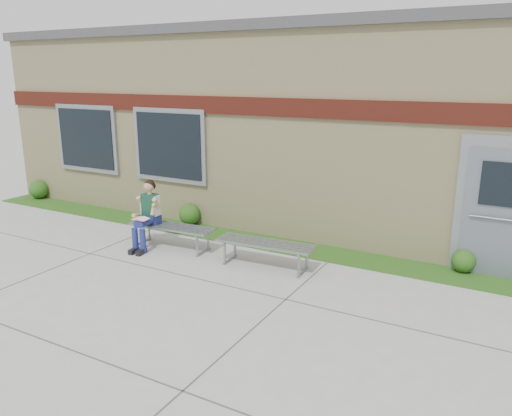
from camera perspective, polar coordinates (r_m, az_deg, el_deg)
The scene contains 9 objects.
ground at distance 7.53m, azimuth -5.27°, elevation -10.24°, with size 80.00×80.00×0.00m, color #9E9E99.
grass_strip at distance 9.62m, azimuth 3.44°, elevation -4.37°, with size 16.00×0.80×0.02m, color #1F4C14.
school_building at distance 12.27m, azimuth 10.53°, elevation 9.68°, with size 16.20×6.22×4.20m.
bench_left at distance 9.57m, azimuth -9.60°, elevation -2.57°, with size 1.73×0.58×0.44m.
bench_right at distance 8.52m, azimuth 1.06°, elevation -4.59°, with size 1.74×0.59×0.44m.
girl at distance 9.59m, azimuth -12.36°, elevation -0.57°, with size 0.48×0.79×1.30m.
shrub_west at distance 14.34m, azimuth -23.57°, elevation 1.98°, with size 0.49×0.49×0.49m, color #1F4C14.
shrub_mid at distance 10.96m, azimuth -7.59°, elevation -0.70°, with size 0.46×0.46×0.46m, color #1F4C14.
shrub_east at distance 9.00m, azimuth 22.64°, elevation -5.60°, with size 0.38×0.38×0.38m, color #1F4C14.
Camera 1 is at (3.87, -5.60, 3.22)m, focal length 35.00 mm.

